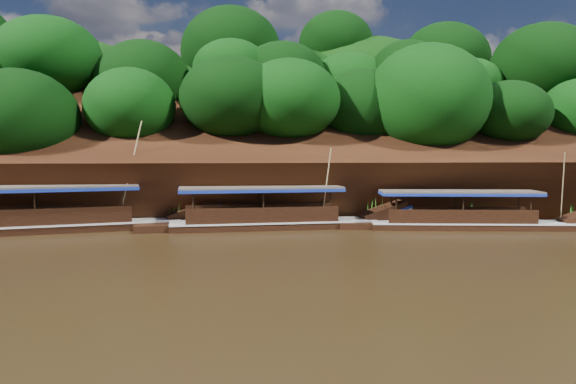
% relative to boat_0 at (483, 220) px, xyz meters
% --- Properties ---
extents(ground, '(160.00, 160.00, 0.00)m').
position_rel_boat_0_xyz_m(ground, '(-11.94, -6.50, -0.49)').
color(ground, black).
rests_on(ground, ground).
extents(riverbank, '(120.00, 30.06, 19.40)m').
position_rel_boat_0_xyz_m(riverbank, '(-11.95, 16.22, 1.40)').
color(riverbank, black).
rests_on(riverbank, ground).
extents(boat_0, '(13.49, 3.71, 4.74)m').
position_rel_boat_0_xyz_m(boat_0, '(0.00, 0.00, 0.00)').
color(boat_0, black).
rests_on(boat_0, ground).
extents(boat_1, '(13.99, 3.21, 5.04)m').
position_rel_boat_0_xyz_m(boat_1, '(-11.10, 1.46, 0.05)').
color(boat_1, black).
rests_on(boat_1, ground).
extents(boat_2, '(16.14, 5.86, 6.62)m').
position_rel_boat_0_xyz_m(boat_2, '(-23.14, 1.60, 0.08)').
color(boat_2, black).
rests_on(boat_2, ground).
extents(reeds, '(49.29, 2.39, 2.17)m').
position_rel_boat_0_xyz_m(reeds, '(-15.41, 3.05, 0.41)').
color(reeds, '#2C731C').
rests_on(reeds, ground).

